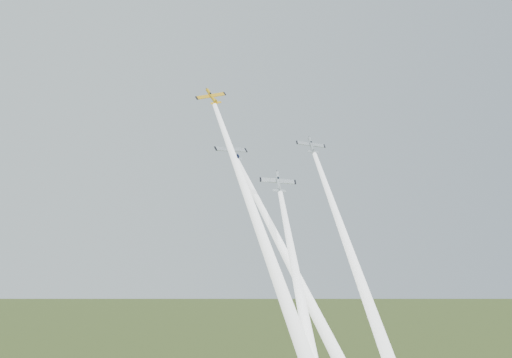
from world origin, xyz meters
The scene contains 8 objects.
plane_yellow centered at (-7.37, 2.43, 110.87)m, with size 6.95×6.90×1.09m, color yellow, non-canonical shape.
smoke_trail_yellow centered at (-6.17, -24.77, 81.37)m, with size 2.52×2.52×73.89m, color white, non-canonical shape.
plane_navy centered at (-2.92, 1.39, 98.97)m, with size 7.91×7.84×1.24m, color #0C1236, non-canonical shape.
smoke_trail_navy centered at (1.91, -22.30, 72.78)m, with size 2.52×2.52×64.88m, color white, non-canonical shape.
plane_silver_right centered at (15.80, 0.75, 101.07)m, with size 6.94×6.88×1.09m, color silver, non-canonical shape.
smoke_trail_silver_right centered at (13.30, -23.57, 74.58)m, with size 2.52×2.52×65.69m, color white, non-canonical shape.
plane_silver_low centered at (2.32, -12.72, 90.82)m, with size 7.39×7.33×1.16m, color silver, non-canonical shape.
smoke_trail_silver_low centered at (-1.94, -34.38, 66.90)m, with size 2.52×2.52×58.70m, color white, non-canonical shape.
Camera 1 is at (-44.54, -130.92, 77.52)m, focal length 45.00 mm.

